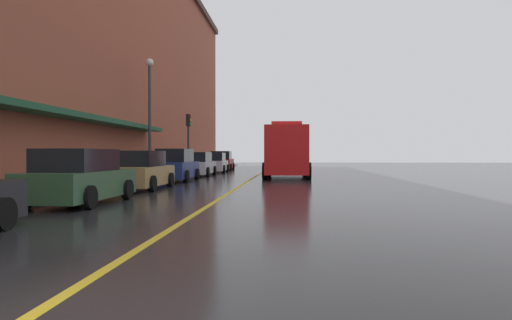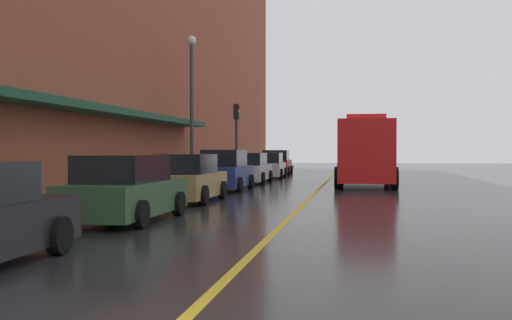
{
  "view_description": "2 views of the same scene",
  "coord_description": "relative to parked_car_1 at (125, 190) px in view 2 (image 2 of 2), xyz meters",
  "views": [
    {
      "loc": [
        2.34,
        -3.33,
        1.46
      ],
      "look_at": [
        0.52,
        20.59,
        1.17
      ],
      "focal_mm": 32.61,
      "sensor_mm": 36.0,
      "label": 1
    },
    {
      "loc": [
        1.76,
        -4.33,
        1.73
      ],
      "look_at": [
        -2.47,
        20.83,
        1.34
      ],
      "focal_mm": 43.01,
      "sensor_mm": 36.0,
      "label": 2
    }
  ],
  "objects": [
    {
      "name": "ground_plane",
      "position": [
        3.89,
        15.07,
        -0.76
      ],
      "size": [
        112.0,
        112.0,
        0.0
      ],
      "primitive_type": "plane",
      "color": "#232326"
    },
    {
      "name": "sidewalk_left",
      "position": [
        -2.31,
        15.07,
        -0.69
      ],
      "size": [
        2.4,
        70.0,
        0.15
      ],
      "primitive_type": "cube",
      "color": "gray",
      "rests_on": "ground"
    },
    {
      "name": "lane_center_stripe",
      "position": [
        3.89,
        15.07,
        -0.76
      ],
      "size": [
        0.16,
        70.0,
        0.01
      ],
      "primitive_type": "cube",
      "color": "gold",
      "rests_on": "ground"
    },
    {
      "name": "brick_building_left",
      "position": [
        -10.25,
        14.07,
        7.98
      ],
      "size": [
        14.64,
        64.0,
        17.48
      ],
      "color": "brown",
      "rests_on": "ground"
    },
    {
      "name": "parked_car_1",
      "position": [
        0.0,
        0.0,
        0.0
      ],
      "size": [
        2.05,
        4.53,
        1.62
      ],
      "rotation": [
        0.0,
        0.0,
        1.56
      ],
      "color": "#2D5133",
      "rests_on": "ground"
    },
    {
      "name": "parked_car_2",
      "position": [
        -0.05,
        5.74,
        -0.0
      ],
      "size": [
        1.97,
        4.42,
        1.61
      ],
      "rotation": [
        0.0,
        0.0,
        1.57
      ],
      "color": "#A5844C",
      "rests_on": "ground"
    },
    {
      "name": "parked_car_3",
      "position": [
        -0.1,
        11.84,
        0.06
      ],
      "size": [
        1.97,
        4.36,
        1.76
      ],
      "rotation": [
        0.0,
        0.0,
        1.57
      ],
      "color": "navy",
      "rests_on": "ground"
    },
    {
      "name": "parked_car_4",
      "position": [
        -0.14,
        17.74,
        -0.0
      ],
      "size": [
        2.16,
        4.81,
        1.6
      ],
      "rotation": [
        0.0,
        0.0,
        1.58
      ],
      "color": "silver",
      "rests_on": "ground"
    },
    {
      "name": "parked_car_5",
      "position": [
        0.03,
        23.57,
        -0.01
      ],
      "size": [
        2.21,
        4.44,
        1.59
      ],
      "rotation": [
        0.0,
        0.0,
        1.6
      ],
      "color": "silver",
      "rests_on": "ground"
    },
    {
      "name": "parked_car_6",
      "position": [
        -0.14,
        28.98,
        0.06
      ],
      "size": [
        2.22,
        4.6,
        1.76
      ],
      "rotation": [
        0.0,
        0.0,
        1.61
      ],
      "color": "maroon",
      "rests_on": "ground"
    },
    {
      "name": "fire_truck",
      "position": [
        5.95,
        16.66,
        0.84
      ],
      "size": [
        2.86,
        8.9,
        3.35
      ],
      "rotation": [
        0.0,
        0.0,
        -1.56
      ],
      "color": "red",
      "rests_on": "ground"
    },
    {
      "name": "parking_meter_0",
      "position": [
        -1.46,
        13.86,
        0.3
      ],
      "size": [
        0.14,
        0.18,
        1.33
      ],
      "color": "#4C4C51",
      "rests_on": "sidewalk_left"
    },
    {
      "name": "parking_meter_1",
      "position": [
        -1.46,
        4.59,
        0.3
      ],
      "size": [
        0.14,
        0.18,
        1.33
      ],
      "color": "#4C4C51",
      "rests_on": "sidewalk_left"
    },
    {
      "name": "street_lamp_left",
      "position": [
        -2.06,
        13.48,
        3.64
      ],
      "size": [
        0.44,
        0.44,
        6.94
      ],
      "color": "#33383D",
      "rests_on": "sidewalk_left"
    },
    {
      "name": "traffic_light_near",
      "position": [
        -1.4,
        20.8,
        2.39
      ],
      "size": [
        0.38,
        0.36,
        4.3
      ],
      "color": "#232326",
      "rests_on": "sidewalk_left"
    }
  ]
}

